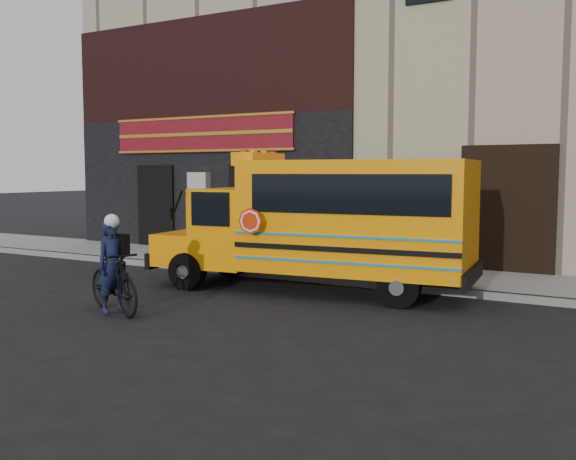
# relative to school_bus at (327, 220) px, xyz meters

# --- Properties ---
(ground) EXTENTS (120.00, 120.00, 0.00)m
(ground) POSITION_rel_school_bus_xyz_m (-1.13, -1.68, -1.51)
(ground) COLOR black
(ground) RESTS_ON ground
(curb) EXTENTS (40.00, 0.20, 0.15)m
(curb) POSITION_rel_school_bus_xyz_m (-1.13, 0.92, -1.43)
(curb) COLOR gray
(curb) RESTS_ON ground
(sidewalk) EXTENTS (40.00, 3.00, 0.15)m
(sidewalk) POSITION_rel_school_bus_xyz_m (-1.13, 2.42, -1.43)
(sidewalk) COLOR slate
(sidewalk) RESTS_ON ground
(building) EXTENTS (20.00, 10.70, 12.00)m
(building) POSITION_rel_school_bus_xyz_m (-1.18, 8.78, 4.62)
(building) COLOR tan
(building) RESTS_ON sidewalk
(school_bus) EXTENTS (7.08, 2.86, 2.92)m
(school_bus) POSITION_rel_school_bus_xyz_m (0.00, 0.00, 0.00)
(school_bus) COLOR black
(school_bus) RESTS_ON ground
(bicycle) EXTENTS (1.99, 1.20, 1.15)m
(bicycle) POSITION_rel_school_bus_xyz_m (-2.42, -3.68, -0.93)
(bicycle) COLOR black
(bicycle) RESTS_ON ground
(cyclist) EXTENTS (0.53, 0.67, 1.62)m
(cyclist) POSITION_rel_school_bus_xyz_m (-2.34, -3.77, -0.70)
(cyclist) COLOR #101732
(cyclist) RESTS_ON ground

